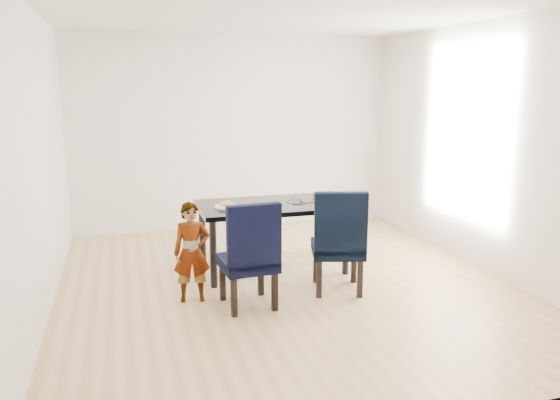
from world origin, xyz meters
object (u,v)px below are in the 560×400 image
object	(u,v)px
chair_left	(248,254)
chair_right	(338,240)
plate	(226,207)
dining_table	(272,237)
laptop	(322,194)
child	(192,252)

from	to	relation	value
chair_left	chair_right	size ratio (longest dim) A/B	0.97
chair_left	plate	world-z (taller)	chair_left
plate	chair_left	bearing A→B (deg)	-88.24
dining_table	chair_right	xyz separation A→B (m)	(0.45, -0.78, 0.14)
laptop	chair_left	bearing A→B (deg)	12.63
chair_left	laptop	world-z (taller)	chair_left
chair_left	laptop	size ratio (longest dim) A/B	2.95
chair_left	dining_table	bearing A→B (deg)	57.92
plate	laptop	distance (m)	1.24
chair_left	laptop	xyz separation A→B (m)	(1.17, 1.19, 0.26)
dining_table	child	bearing A→B (deg)	-146.06
chair_right	laptop	size ratio (longest dim) A/B	3.04
plate	child	bearing A→B (deg)	-126.32
dining_table	child	size ratio (longest dim) A/B	1.68
chair_left	plate	size ratio (longest dim) A/B	4.06
chair_right	plate	world-z (taller)	chair_right
chair_right	child	xyz separation A→B (m)	(-1.42, 0.13, -0.04)
dining_table	chair_left	bearing A→B (deg)	-118.12
dining_table	child	world-z (taller)	child
chair_left	plate	distance (m)	0.92
plate	laptop	xyz separation A→B (m)	(1.20, 0.31, 0.01)
dining_table	chair_left	distance (m)	1.05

